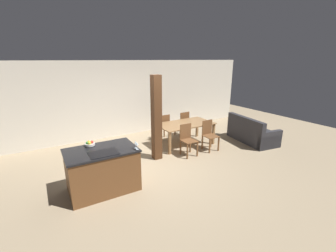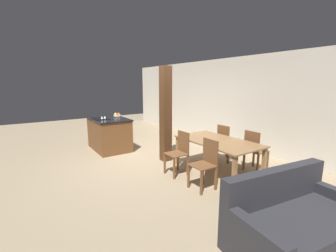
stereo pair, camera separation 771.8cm
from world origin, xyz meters
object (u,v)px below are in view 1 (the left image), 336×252
Objects in this scene: dining_chair_near_left at (188,139)px; couch at (251,133)px; timber_post at (156,119)px; wine_glass_middle at (136,143)px; dining_chair_near_right at (209,134)px; wine_glass_near at (137,144)px; fruit_bowl at (90,144)px; dining_table at (185,126)px; dining_chair_far_left at (163,127)px; kitchen_island at (103,170)px; dining_chair_far_right at (183,123)px.

dining_chair_near_left is 0.52× the size of couch.
timber_post is (-0.89, 0.24, 0.69)m from dining_chair_near_left.
wine_glass_middle is 0.18× the size of dining_chair_near_right.
wine_glass_near is 0.18× the size of dining_chair_near_right.
fruit_bowl is 3.38m from dining_table.
wine_glass_near reaches higher than couch.
dining_chair_far_left reaches higher than couch.
dining_chair_near_right is at bearing 0.00° from dining_chair_near_left.
wine_glass_middle is (0.65, -0.32, 0.60)m from kitchen_island.
kitchen_island is at bearing 154.17° from wine_glass_middle.
dining_chair_far_right is 2.41m from couch.
dining_table is (2.40, 1.66, -0.42)m from wine_glass_middle.
couch is at bearing -3.96° from dining_chair_near_left.
dining_chair_far_left is (2.65, 2.08, 0.02)m from kitchen_island.
kitchen_island is at bearing -64.99° from fruit_bowl.
kitchen_island is 1.56× the size of dining_chair_far_left.
kitchen_island reaches higher than dining_chair_near_right.
kitchen_island is 8.87× the size of wine_glass_near.
dining_chair_near_left and dining_chair_far_right have the same top height.
dining_table is at bearing 34.62° from wine_glass_middle.
wine_glass_middle is 0.18× the size of dining_chair_near_left.
fruit_bowl reaches higher than couch.
dining_chair_near_left is at bearing 180.00° from dining_chair_near_right.
dining_chair_near_left is 0.82m from dining_chair_near_right.
dining_chair_near_left reaches higher than dining_table.
kitchen_island is at bearing 38.14° from dining_chair_far_left.
wine_glass_middle reaches higher than dining_chair_far_left.
kitchen_island is at bearing 30.95° from dining_chair_far_right.
couch is (2.15, -0.91, -0.35)m from dining_table.
dining_chair_far_left is 1.00× the size of dining_chair_far_right.
dining_chair_near_left is at bearing 60.85° from dining_chair_far_right.
fruit_bowl is 0.23× the size of dining_chair_far_left.
dining_chair_far_right is at bearing 90.00° from dining_chair_near_right.
dining_chair_near_right reaches higher than dining_table.
wine_glass_middle is (0.00, 0.08, 0.00)m from wine_glass_near.
couch reaches higher than dining_table.
dining_chair_near_left and dining_chair_near_right have the same top height.
dining_table is 2.37m from couch.
wine_glass_middle is 4.68m from couch.
wine_glass_middle is 1.61m from timber_post.
fruit_bowl reaches higher than dining_table.
dining_chair_near_right reaches higher than couch.
dining_chair_near_left is 1.15m from timber_post.
fruit_bowl reaches higher than kitchen_island.
fruit_bowl is at bearing -175.48° from dining_chair_near_right.
wine_glass_near reaches higher than dining_chair_near_right.
wine_glass_middle is at bearing 40.39° from dining_chair_far_right.
wine_glass_middle is 0.18× the size of dining_chair_far_left.
timber_post reaches higher than couch.
dining_chair_far_right is at bearing 54.96° from couch.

